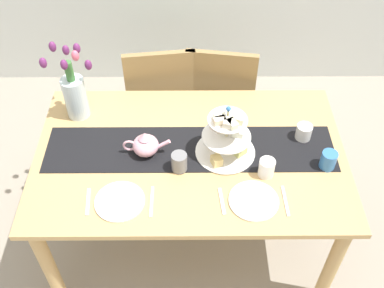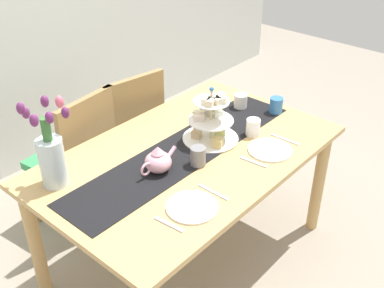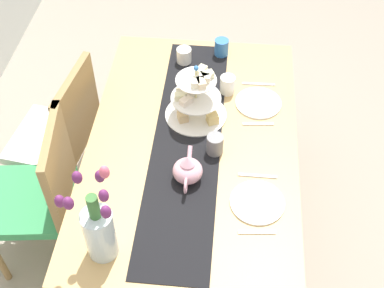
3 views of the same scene
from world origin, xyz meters
name	(u,v)px [view 3 (image 3 of 3)]	position (x,y,z in m)	size (l,w,h in m)	color
ground_plane	(192,228)	(0.00, 0.00, 0.00)	(8.00, 8.00, 0.00)	gray
dining_table	(192,156)	(0.00, 0.00, 0.63)	(1.56, 0.97, 0.73)	tan
chair_left	(42,192)	(-0.19, 0.71, 0.50)	(0.47, 0.47, 0.91)	olive
chair_right	(63,133)	(0.20, 0.71, 0.50)	(0.48, 0.48, 0.91)	olive
table_runner	(187,141)	(0.00, 0.02, 0.73)	(1.46, 0.31, 0.00)	black
tiered_cake_stand	(196,99)	(0.18, 0.00, 0.84)	(0.30, 0.30, 0.30)	beige
teapot	(188,170)	(-0.22, 0.00, 0.79)	(0.24, 0.13, 0.14)	#E5A8BC
tulip_vase	(98,228)	(-0.60, 0.29, 0.89)	(0.23, 0.21, 0.44)	silver
cream_jug	(184,56)	(0.58, 0.10, 0.77)	(0.08, 0.08, 0.09)	white
dinner_plate_left	(257,202)	(-0.32, -0.30, 0.73)	(0.23, 0.23, 0.01)	white
fork_left	(257,232)	(-0.47, -0.30, 0.73)	(0.02, 0.15, 0.01)	silver
knife_left	(258,176)	(-0.18, -0.30, 0.73)	(0.01, 0.17, 0.01)	silver
dinner_plate_right	(258,103)	(0.29, -0.30, 0.73)	(0.23, 0.23, 0.01)	white
fork_right	(258,124)	(0.14, -0.30, 0.73)	(0.02, 0.15, 0.01)	silver
knife_right	(259,84)	(0.43, -0.30, 0.73)	(0.01, 0.17, 0.01)	silver
mug_grey	(215,144)	(-0.05, -0.11, 0.78)	(0.08, 0.08, 0.10)	slate
mug_white_text	(227,85)	(0.36, -0.14, 0.78)	(0.08, 0.08, 0.10)	white
mug_orange	(221,48)	(0.66, -0.10, 0.78)	(0.08, 0.08, 0.10)	#3370B7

